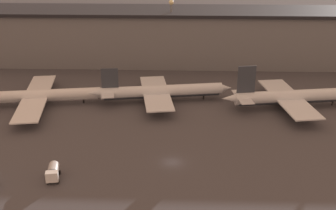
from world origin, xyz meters
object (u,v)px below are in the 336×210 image
Objects in this scene: airplane_2 at (160,92)px; airplane_3 at (292,97)px; service_vehicle_1 at (53,172)px; airplane_1 at (39,96)px.

airplane_2 is 39.32m from airplane_3.
airplane_3 is 72.31m from service_vehicle_1.
service_vehicle_1 is at bearing -77.62° from airplane_1.
airplane_1 is 7.42× the size of service_vehicle_1.
airplane_1 is 42.87m from service_vehicle_1.
airplane_2 is 7.90× the size of service_vehicle_1.
airplane_3 is at bearing -13.87° from airplane_2.
airplane_2 is at bearing 166.13° from airplane_3.
airplane_2 is 48.63m from service_vehicle_1.
airplane_2 is (36.20, 4.13, 0.18)m from airplane_1.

